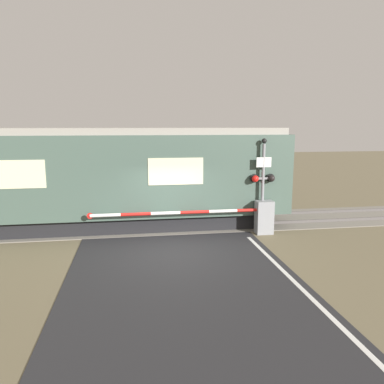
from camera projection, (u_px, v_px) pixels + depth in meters
ground_plane at (174, 251)px, 11.54m from camera, size 80.00×80.00×0.00m
track_bed at (165, 224)px, 14.70m from camera, size 36.00×3.20×0.13m
train at (28, 179)px, 13.61m from camera, size 19.06×3.04×3.74m
crossing_barrier at (249, 216)px, 13.26m from camera, size 6.44×0.44×1.19m
signal_post at (263, 180)px, 13.23m from camera, size 0.90×0.26×3.39m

